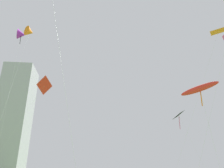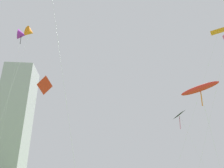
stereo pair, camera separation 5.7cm
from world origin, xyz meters
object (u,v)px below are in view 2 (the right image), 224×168
Objects in this scene: kite_flying_2 at (200,89)px; kite_flying_3 at (179,115)px; kite_flying_1 at (45,86)px; kite_flying_6 at (219,31)px; kite_flying_4 at (22,35)px; kite_flying_7 at (30,32)px; distant_highrise_0 at (14,120)px.

kite_flying_2 is 0.86× the size of kite_flying_3.
kite_flying_3 is at bearing -0.96° from kite_flying_1.
kite_flying_3 is at bearing 67.66° from kite_flying_2.
kite_flying_4 is at bearing 153.34° from kite_flying_6.
kite_flying_4 is at bearing 174.77° from kite_flying_3.
kite_flying_6 is at bearing -8.20° from kite_flying_7.
kite_flying_7 is at bearing 171.80° from kite_flying_6.
kite_flying_7 is at bearing -72.63° from kite_flying_4.
kite_flying_3 is at bearing -5.23° from kite_flying_4.
kite_flying_3 is 34.84m from kite_flying_4.
distant_highrise_0 is at bearing 101.01° from kite_flying_7.
kite_flying_3 is at bearing 93.93° from kite_flying_6.
distant_highrise_0 is (-16.82, 86.48, 6.82)m from kite_flying_7.
kite_flying_7 is (-28.26, 4.07, -1.93)m from kite_flying_6.
kite_flying_7 is at bearing -70.84° from distant_highrise_0.
kite_flying_2 is (18.13, -17.78, -5.84)m from kite_flying_1.
kite_flying_1 reaches higher than kite_flying_2.
kite_flying_4 reaches higher than kite_flying_7.
kite_flying_4 is at bearing 107.37° from kite_flying_7.
kite_flying_1 is at bearing 77.73° from kite_flying_7.
distant_highrise_0 is at bearing 99.95° from kite_flying_4.
kite_flying_6 is 0.42× the size of distant_highrise_0.
distant_highrise_0 is (-37.04, 94.68, 16.91)m from kite_flying_2.
kite_flying_1 reaches higher than kite_flying_3.
distant_highrise_0 reaches higher than kite_flying_6.
kite_flying_6 is at bearing -55.38° from distant_highrise_0.
kite_flying_4 is 0.53× the size of distant_highrise_0.
kite_flying_6 reaches higher than kite_flying_3.
kite_flying_1 is 0.81× the size of kite_flying_7.
distant_highrise_0 reaches higher than kite_flying_4.
kite_flying_2 is 0.21× the size of distant_highrise_0.
kite_flying_2 is at bearing -40.12° from kite_flying_4.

